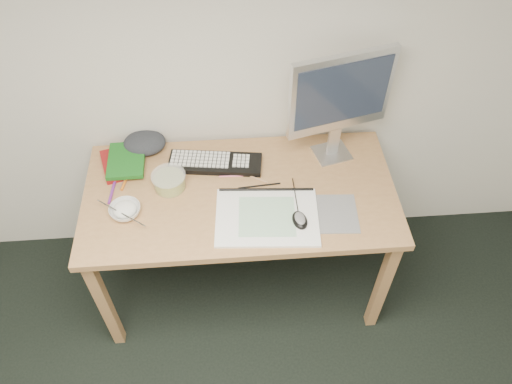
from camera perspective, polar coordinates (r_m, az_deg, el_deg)
desk at (r=2.30m, az=-1.79°, el=-1.32°), size 1.40×0.70×0.75m
mousepad at (r=2.17m, az=8.45°, el=-2.46°), size 0.25×0.23×0.00m
sketchpad at (r=2.13m, az=1.26°, el=-2.90°), size 0.46×0.34×0.01m
keyboard at (r=2.35m, az=-4.69°, el=3.31°), size 0.45×0.19×0.03m
monitor at (r=2.21m, az=9.65°, el=10.76°), size 0.47×0.18×0.55m
mouse at (r=2.11m, az=5.04°, el=-3.04°), size 0.08×0.11×0.03m
rice_bowl at (r=2.21m, az=-14.72°, el=-2.07°), size 0.15×0.15×0.04m
chopsticks at (r=2.17m, az=-15.17°, el=-2.32°), size 0.22×0.17×0.02m
fruit_tub at (r=2.26m, az=-9.89°, el=1.25°), size 0.19×0.19×0.07m
book_red at (r=2.42m, az=-15.22°, el=3.17°), size 0.21×0.25×0.02m
book_green at (r=2.40m, az=-14.60°, el=3.53°), size 0.17×0.23×0.02m
cloth_lump at (r=2.46m, az=-12.61°, el=5.49°), size 0.17×0.15×0.07m
pencil_pink at (r=2.29m, az=-1.94°, el=1.85°), size 0.18×0.01×0.01m
pencil_tan at (r=2.29m, az=-0.63°, el=1.80°), size 0.15×0.10×0.01m
pencil_black at (r=2.25m, az=0.39°, el=0.72°), size 0.19×0.02×0.01m
marker_blue at (r=2.35m, az=-14.71°, el=1.40°), size 0.04×0.12×0.01m
marker_orange at (r=2.36m, az=-14.61°, el=1.52°), size 0.04×0.14×0.01m
marker_purple at (r=2.32m, az=-16.11°, el=0.08°), size 0.03×0.14×0.01m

